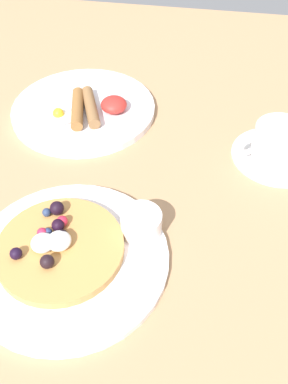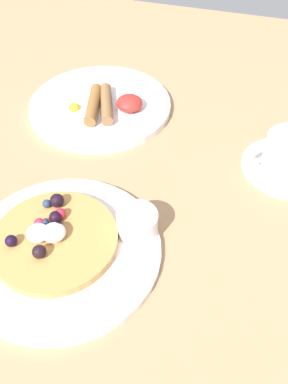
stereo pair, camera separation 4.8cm
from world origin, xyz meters
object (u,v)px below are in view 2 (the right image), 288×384
Objects in this scene: coffee_saucer at (288,166)px; syrup_ramekin at (137,222)px; breakfast_plate at (100,106)px; pancake_plate at (63,251)px.

syrup_ramekin is at bearing -133.83° from coffee_saucer.
coffee_saucer is (19.19, 19.99, -2.35)cm from syrup_ramekin.
syrup_ramekin is 0.21× the size of breakfast_plate.
pancake_plate is 37.92cm from coffee_saucer.
pancake_plate is 1.79× the size of coffee_saucer.
coffee_saucer is at bearing 42.78° from pancake_plate.
breakfast_plate reaches higher than pancake_plate.
syrup_ramekin reaches higher than coffee_saucer.
breakfast_plate is at bearing 102.04° from pancake_plate.
breakfast_plate is at bearing 169.12° from coffee_saucer.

